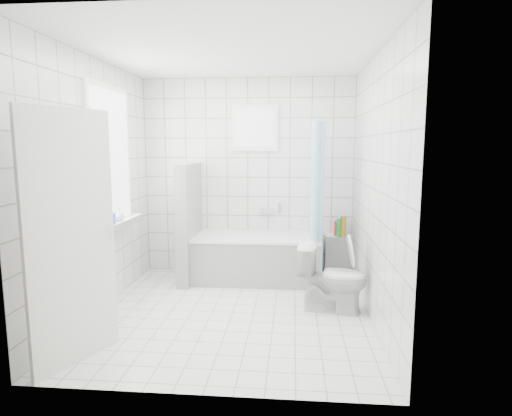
# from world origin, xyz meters

# --- Properties ---
(ground) EXTENTS (3.00, 3.00, 0.00)m
(ground) POSITION_xyz_m (0.00, 0.00, 0.00)
(ground) COLOR white
(ground) RESTS_ON ground
(ceiling) EXTENTS (3.00, 3.00, 0.00)m
(ceiling) POSITION_xyz_m (0.00, 0.00, 2.60)
(ceiling) COLOR white
(ceiling) RESTS_ON ground
(wall_back) EXTENTS (2.80, 0.02, 2.60)m
(wall_back) POSITION_xyz_m (0.00, 1.50, 1.30)
(wall_back) COLOR white
(wall_back) RESTS_ON ground
(wall_front) EXTENTS (2.80, 0.02, 2.60)m
(wall_front) POSITION_xyz_m (0.00, -1.50, 1.30)
(wall_front) COLOR white
(wall_front) RESTS_ON ground
(wall_left) EXTENTS (0.02, 3.00, 2.60)m
(wall_left) POSITION_xyz_m (-1.40, 0.00, 1.30)
(wall_left) COLOR white
(wall_left) RESTS_ON ground
(wall_right) EXTENTS (0.02, 3.00, 2.60)m
(wall_right) POSITION_xyz_m (1.40, 0.00, 1.30)
(wall_right) COLOR white
(wall_right) RESTS_ON ground
(window_left) EXTENTS (0.01, 0.90, 1.40)m
(window_left) POSITION_xyz_m (-1.35, 0.30, 1.60)
(window_left) COLOR white
(window_left) RESTS_ON wall_left
(window_back) EXTENTS (0.50, 0.01, 0.50)m
(window_back) POSITION_xyz_m (0.10, 1.46, 1.95)
(window_back) COLOR white
(window_back) RESTS_ON wall_back
(window_sill) EXTENTS (0.18, 1.02, 0.08)m
(window_sill) POSITION_xyz_m (-1.31, 0.30, 0.86)
(window_sill) COLOR white
(window_sill) RESTS_ON wall_left
(door) EXTENTS (0.36, 0.75, 2.00)m
(door) POSITION_xyz_m (-1.09, -1.11, 1.00)
(door) COLOR silver
(door) RESTS_ON ground
(bathtub) EXTENTS (1.59, 0.77, 0.58)m
(bathtub) POSITION_xyz_m (0.15, 1.12, 0.29)
(bathtub) COLOR white
(bathtub) RESTS_ON ground
(partition_wall) EXTENTS (0.15, 0.85, 1.50)m
(partition_wall) POSITION_xyz_m (-0.71, 1.07, 0.75)
(partition_wall) COLOR white
(partition_wall) RESTS_ON ground
(tiled_ledge) EXTENTS (0.40, 0.24, 0.55)m
(tiled_ledge) POSITION_xyz_m (1.24, 1.38, 0.28)
(tiled_ledge) COLOR white
(tiled_ledge) RESTS_ON ground
(toilet) EXTENTS (0.75, 0.51, 0.71)m
(toilet) POSITION_xyz_m (1.03, 0.15, 0.35)
(toilet) COLOR white
(toilet) RESTS_ON ground
(curtain_rod) EXTENTS (0.02, 0.80, 0.02)m
(curtain_rod) POSITION_xyz_m (0.89, 1.10, 2.00)
(curtain_rod) COLOR silver
(curtain_rod) RESTS_ON wall_back
(shower_curtain) EXTENTS (0.14, 0.48, 1.78)m
(shower_curtain) POSITION_xyz_m (0.89, 0.97, 1.10)
(shower_curtain) COLOR #499DD8
(shower_curtain) RESTS_ON curtain_rod
(tub_faucet) EXTENTS (0.18, 0.06, 0.06)m
(tub_faucet) POSITION_xyz_m (0.25, 1.46, 0.85)
(tub_faucet) COLOR silver
(tub_faucet) RESTS_ON wall_back
(sill_bottles) EXTENTS (0.16, 0.45, 0.30)m
(sill_bottles) POSITION_xyz_m (-1.30, 0.09, 1.02)
(sill_bottles) COLOR silver
(sill_bottles) RESTS_ON window_sill
(ledge_bottles) EXTENTS (0.14, 0.15, 0.27)m
(ledge_bottles) POSITION_xyz_m (1.23, 1.34, 0.67)
(ledge_bottles) COLOR blue
(ledge_bottles) RESTS_ON tiled_ledge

